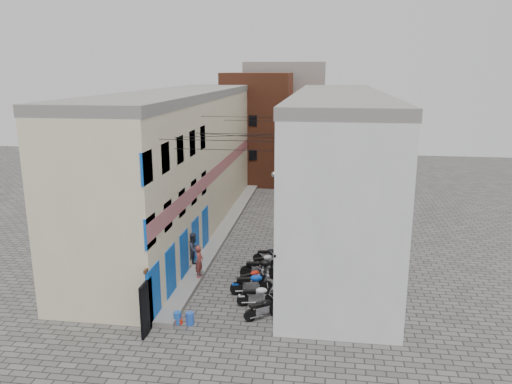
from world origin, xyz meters
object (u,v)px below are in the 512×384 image
at_px(motorcycle_d, 252,277).
at_px(motorcycle_e, 260,267).
at_px(person_a, 199,261).
at_px(water_jug_far, 190,319).
at_px(motorcycle_b, 257,295).
at_px(motorcycle_a, 263,308).
at_px(motorcycle_f, 264,261).
at_px(red_crate, 178,321).
at_px(water_jug_near, 178,318).
at_px(motorcycle_g, 268,254).
at_px(motorcycle_c, 252,283).
at_px(person_b, 194,249).

bearing_deg(motorcycle_d, motorcycle_e, 124.36).
bearing_deg(person_a, water_jug_far, -167.01).
bearing_deg(motorcycle_b, motorcycle_d, -175.38).
distance_m(motorcycle_a, motorcycle_f, 5.24).
bearing_deg(red_crate, water_jug_near, 0.00).
relative_size(motorcycle_g, water_jug_near, 3.27).
relative_size(motorcycle_c, red_crate, 5.41).
height_order(motorcycle_b, person_b, person_b).
bearing_deg(motorcycle_d, water_jug_far, -65.65).
height_order(motorcycle_e, red_crate, motorcycle_e).
bearing_deg(water_jug_near, motorcycle_f, 64.92).
xyz_separation_m(motorcycle_a, motorcycle_e, (-0.64, 4.11, 0.11)).
height_order(motorcycle_d, motorcycle_f, motorcycle_f).
bearing_deg(motorcycle_c, motorcycle_f, 161.57).
bearing_deg(motorcycle_d, motorcycle_f, 131.06).
distance_m(motorcycle_c, motorcycle_e, 1.86).
height_order(motorcycle_a, person_b, person_b).
distance_m(motorcycle_a, water_jug_near, 3.58).
height_order(motorcycle_e, person_b, person_b).
relative_size(water_jug_near, red_crate, 1.36).
relative_size(motorcycle_f, person_b, 0.97).
distance_m(motorcycle_f, red_crate, 6.79).
relative_size(motorcycle_g, red_crate, 4.44).
distance_m(motorcycle_d, red_crate, 4.75).
distance_m(person_a, red_crate, 4.40).
distance_m(person_b, water_jug_far, 5.92).
bearing_deg(motorcycle_e, motorcycle_a, 4.81).
bearing_deg(motorcycle_c, motorcycle_d, 174.83).
bearing_deg(person_b, motorcycle_e, -79.29).
relative_size(person_a, water_jug_near, 3.14).
bearing_deg(motorcycle_e, person_a, -79.94).
distance_m(motorcycle_a, red_crate, 3.59).
height_order(motorcycle_e, person_a, person_a).
xyz_separation_m(motorcycle_f, person_a, (-3.02, -1.85, 0.55)).
bearing_deg(motorcycle_g, water_jug_far, -28.67).
height_order(motorcycle_e, water_jug_far, motorcycle_e).
bearing_deg(motorcycle_a, water_jug_far, -107.20).
relative_size(motorcycle_f, water_jug_near, 3.37).
height_order(motorcycle_a, red_crate, motorcycle_a).
relative_size(motorcycle_b, motorcycle_c, 0.90).
distance_m(motorcycle_a, motorcycle_c, 2.40).
xyz_separation_m(water_jug_far, red_crate, (-0.53, 0.00, -0.14)).
xyz_separation_m(motorcycle_e, water_jug_far, (-2.28, -5.04, -0.34)).
relative_size(motorcycle_c, motorcycle_e, 0.97).
height_order(motorcycle_c, motorcycle_f, motorcycle_c).
relative_size(water_jug_far, red_crate, 1.39).
xyz_separation_m(person_a, water_jug_far, (0.68, -4.29, -0.79)).
height_order(motorcycle_a, motorcycle_d, motorcycle_a).
distance_m(motorcycle_d, person_a, 2.74).
bearing_deg(person_a, motorcycle_e, -71.96).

